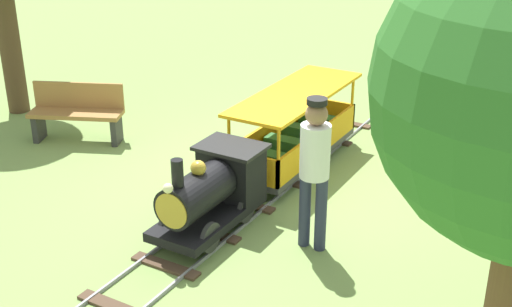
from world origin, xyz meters
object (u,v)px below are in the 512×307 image
passenger_car (295,135)px  conductor_person (315,163)px  park_bench (77,113)px  locomotive (213,189)px

passenger_car → conductor_person: bearing=122.0°
passenger_car → park_bench: size_ratio=1.74×
locomotive → conductor_person: (-1.07, -0.21, 0.47)m
passenger_car → park_bench: bearing=14.1°
conductor_person → park_bench: 4.28m
passenger_car → conductor_person: conductor_person is taller
locomotive → passenger_car: (0.00, -1.93, -0.06)m
conductor_person → locomotive: bearing=11.1°
passenger_car → conductor_person: size_ratio=1.45×
passenger_car → locomotive: bearing=90.0°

